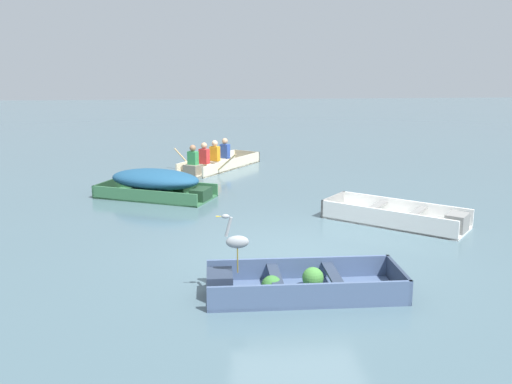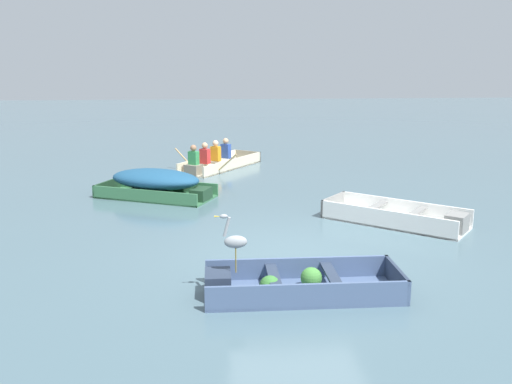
% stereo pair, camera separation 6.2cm
% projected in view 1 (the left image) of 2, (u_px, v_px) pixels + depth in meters
% --- Properties ---
extents(ground_plane, '(80.00, 80.00, 0.00)m').
position_uv_depth(ground_plane, '(301.00, 253.00, 9.81)').
color(ground_plane, '#47606B').
extents(dinghy_slate_blue_foreground, '(2.77, 1.10, 0.36)m').
position_uv_depth(dinghy_slate_blue_foreground, '(295.00, 285.00, 8.07)').
color(dinghy_slate_blue_foreground, '#475B7F').
rests_on(dinghy_slate_blue_foreground, ground).
extents(skiff_green_near_moored, '(3.02, 2.25, 0.69)m').
position_uv_depth(skiff_green_near_moored, '(156.00, 182.00, 13.73)').
color(skiff_green_near_moored, '#387047').
rests_on(skiff_green_near_moored, ground).
extents(skiff_white_mid_moored, '(2.86, 2.62, 0.38)m').
position_uv_depth(skiff_white_mid_moored, '(401.00, 218.00, 11.54)').
color(skiff_white_mid_moored, white).
rests_on(skiff_white_mid_moored, ground).
extents(rowboat_cream_with_crew, '(2.72, 3.15, 0.90)m').
position_uv_depth(rowboat_cream_with_crew, '(215.00, 162.00, 17.30)').
color(rowboat_cream_with_crew, beige).
rests_on(rowboat_cream_with_crew, ground).
extents(heron_on_dinghy, '(0.45, 0.14, 0.84)m').
position_uv_depth(heron_on_dinghy, '(236.00, 240.00, 7.86)').
color(heron_on_dinghy, olive).
rests_on(heron_on_dinghy, dinghy_slate_blue_foreground).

